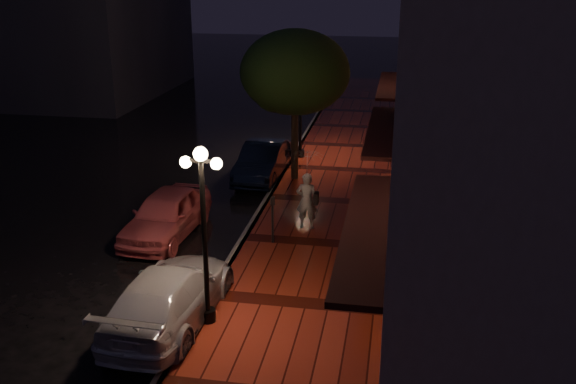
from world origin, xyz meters
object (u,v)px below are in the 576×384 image
Objects in this scene: navy_car at (263,161)px; parking_meter at (273,215)px; silver_car at (170,296)px; streetlamp_far at (301,102)px; woman_with_umbrella at (307,177)px; pink_car at (166,214)px; street_tree at (295,75)px; streetlamp_near at (204,226)px.

navy_car is 6.67m from parking_meter.
streetlamp_far is at bearing -91.26° from silver_car.
navy_car is 1.69× the size of woman_with_umbrella.
streetlamp_far is 8.10m from woman_with_umbrella.
woman_with_umbrella reaches higher than pink_car.
silver_car is at bearing -122.95° from parking_meter.
silver_car is at bearing -96.30° from street_tree.
street_tree is 3.77m from navy_car.
pink_car is 6.46m from navy_car.
woman_with_umbrella is at bearing -76.23° from street_tree.
street_tree reaches higher than woman_with_umbrella.
navy_car is 11.16m from silver_car.
silver_car is 1.90× the size of woman_with_umbrella.
streetlamp_far reaches higher than navy_car.
streetlamp_near is at bearing -56.45° from pink_car.
woman_with_umbrella is at bearing -62.31° from navy_car.
parking_meter is at bearing -0.15° from pink_car.
streetlamp_near is 14.00m from streetlamp_far.
street_tree is 2.23× the size of woman_with_umbrella.
streetlamp_far is 0.74× the size of street_tree.
silver_car is (-0.95, 0.04, -1.88)m from streetlamp_near.
silver_car is (1.91, -4.95, -0.03)m from pink_car.
pink_car reaches higher than navy_car.
woman_with_umbrella is (1.21, -4.93, -2.38)m from street_tree.
streetlamp_near is 1.66× the size of woman_with_umbrella.
navy_car is at bearing -111.13° from streetlamp_far.
streetlamp_far reaches higher than pink_car.
streetlamp_far is 3.55m from navy_car.
woman_with_umbrella is (4.32, 1.08, 1.12)m from pink_car.
pink_car is 1.68× the size of woman_with_umbrella.
pink_car is at bearing -104.69° from navy_car.
navy_car is at bearing -62.02° from woman_with_umbrella.
streetlamp_far is at bearing 94.91° from street_tree.
woman_with_umbrella reaches higher than silver_car.
pink_car is at bearing 161.61° from parking_meter.
streetlamp_far is at bearing 70.11° from navy_car.
streetlamp_near reaches higher than woman_with_umbrella.
streetlamp_far is at bearing -78.00° from woman_with_umbrella.
navy_car is at bearing 77.81° from pink_car.
streetlamp_near is at bearing -91.35° from street_tree.
woman_with_umbrella is 1.77m from parking_meter.
streetlamp_near and streetlamp_far have the same top height.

